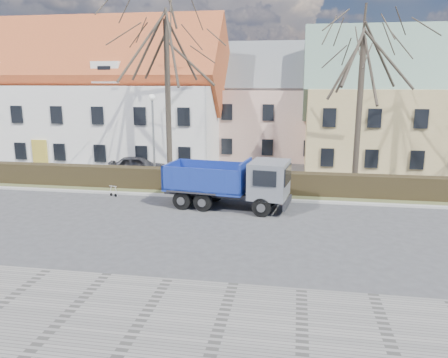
% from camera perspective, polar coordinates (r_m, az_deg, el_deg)
% --- Properties ---
extents(ground, '(120.00, 120.00, 0.00)m').
position_cam_1_polar(ground, '(21.28, -8.33, -5.53)').
color(ground, '#3F3F42').
extents(sidewalk_near, '(80.00, 5.00, 0.08)m').
position_cam_1_polar(sidewalk_near, '(14.09, -19.31, -15.97)').
color(sidewalk_near, gray).
rests_on(sidewalk_near, ground).
extents(curb_far, '(80.00, 0.30, 0.12)m').
position_cam_1_polar(curb_far, '(25.49, -5.20, -2.21)').
color(curb_far, '#ADAAA5').
rests_on(curb_far, ground).
extents(grass_strip, '(80.00, 3.00, 0.10)m').
position_cam_1_polar(grass_strip, '(27.00, -4.34, -1.36)').
color(grass_strip, '#4D542F').
rests_on(grass_strip, ground).
extents(hedge, '(60.00, 0.90, 1.30)m').
position_cam_1_polar(hedge, '(26.67, -4.46, -0.21)').
color(hedge, black).
rests_on(hedge, ground).
extents(building_white, '(26.80, 10.80, 9.50)m').
position_cam_1_polar(building_white, '(40.20, -19.49, 9.41)').
color(building_white, white).
rests_on(building_white, ground).
extents(building_pink, '(10.80, 8.80, 8.00)m').
position_cam_1_polar(building_pink, '(39.35, 6.19, 8.91)').
color(building_pink, '#D2A694').
rests_on(building_pink, ground).
extents(building_yellow, '(18.80, 10.80, 8.50)m').
position_cam_1_polar(building_yellow, '(37.54, 24.69, 8.02)').
color(building_yellow, tan).
rests_on(building_yellow, ground).
extents(tree_1, '(9.20, 9.20, 12.65)m').
position_cam_1_polar(tree_1, '(28.93, -7.38, 12.09)').
color(tree_1, '#332B23').
rests_on(tree_1, ground).
extents(tree_2, '(8.00, 8.00, 11.00)m').
position_cam_1_polar(tree_2, '(27.96, 17.32, 9.90)').
color(tree_2, '#332B23').
rests_on(tree_2, ground).
extents(dump_truck, '(7.06, 3.40, 2.71)m').
position_cam_1_polar(dump_truck, '(23.05, -0.13, -0.45)').
color(dump_truck, navy).
rests_on(dump_truck, ground).
extents(streetlight, '(0.46, 0.46, 5.86)m').
position_cam_1_polar(streetlight, '(27.92, -9.18, 5.01)').
color(streetlight, gray).
rests_on(streetlight, ground).
extents(cart_frame, '(0.87, 0.65, 0.70)m').
position_cam_1_polar(cart_frame, '(26.39, -14.64, -1.40)').
color(cart_frame, silver).
rests_on(cart_frame, ground).
extents(parked_car_a, '(4.33, 2.26, 1.41)m').
position_cam_1_polar(parked_car_a, '(31.53, -11.16, 1.72)').
color(parked_car_a, '#2B2A2F').
rests_on(parked_car_a, ground).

